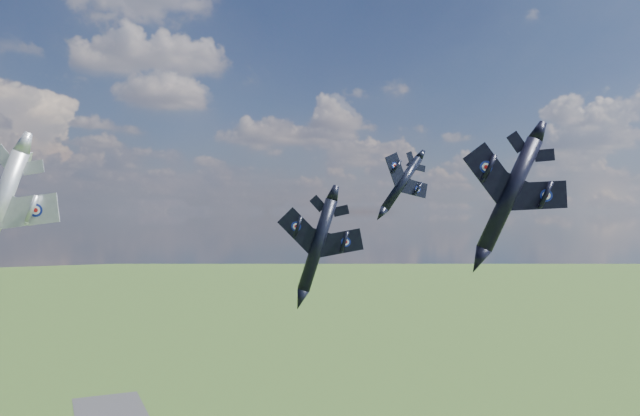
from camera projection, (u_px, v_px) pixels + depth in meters
name	position (u px, v px, depth m)	size (l,w,h in m)	color
jet_lead_navy	(318.00, 245.00, 75.27)	(11.29, 15.74, 3.26)	black
jet_right_navy	(510.00, 194.00, 60.93)	(11.68, 16.28, 3.37)	black
jet_high_navy	(402.00, 183.00, 88.10)	(9.25, 12.89, 2.67)	black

